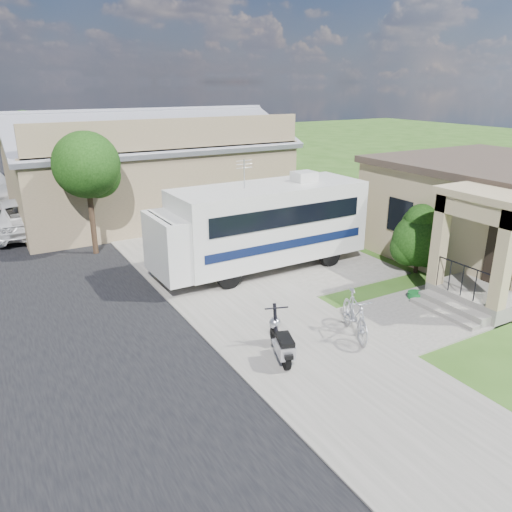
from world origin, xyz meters
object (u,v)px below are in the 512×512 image
motorhome (262,223)px  scooter (282,342)px  bicycle (355,317)px  pickup_truck (19,216)px  garden_hose (415,296)px  shrub (419,238)px

motorhome → scooter: bearing=-117.2°
scooter → bicycle: bearing=19.5°
motorhome → pickup_truck: (-6.80, 9.03, -0.89)m
motorhome → pickup_truck: motorhome is taller
motorhome → pickup_truck: 11.34m
motorhome → scooter: 6.22m
scooter → garden_hose: scooter is taller
shrub → scooter: bearing=-160.0°
motorhome → garden_hose: (2.67, -4.55, -1.54)m
motorhome → pickup_truck: size_ratio=1.38×
shrub → garden_hose: (-1.79, -1.67, -1.13)m
shrub → bicycle: shrub is taller
bicycle → garden_hose: bearing=38.1°
garden_hose → shrub: bearing=43.0°
motorhome → shrub: size_ratio=3.13×
scooter → bicycle: size_ratio=0.84×
shrub → scooter: shrub is taller
motorhome → shrub: bearing=-34.0°
scooter → shrub: bearing=38.5°
scooter → garden_hose: 5.46m
motorhome → shrub: motorhome is taller
scooter → garden_hose: bearing=28.4°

